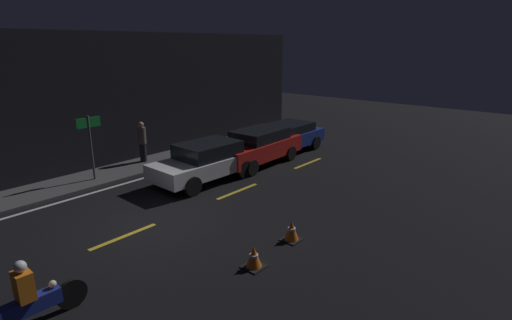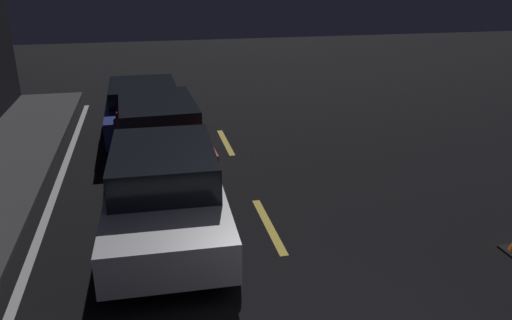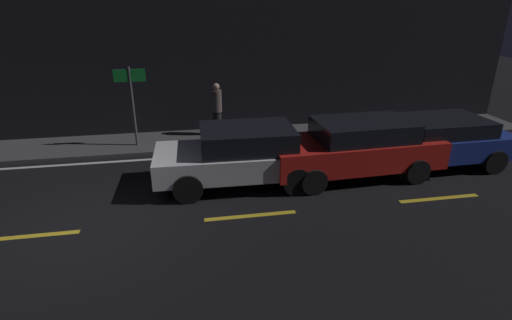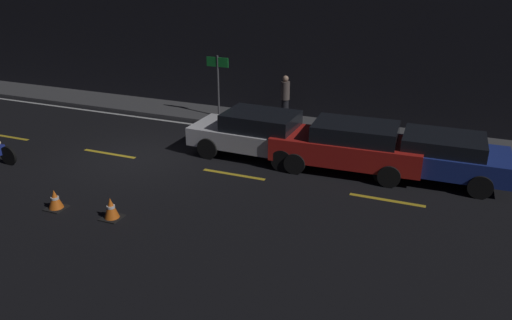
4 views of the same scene
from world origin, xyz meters
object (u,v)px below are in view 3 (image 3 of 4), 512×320
(taxi_red, at_px, (356,147))
(shop_sign, at_px, (131,91))
(pedestrian, at_px, (217,109))
(sedan_white, at_px, (241,154))
(sedan_blue, at_px, (436,140))

(taxi_red, relative_size, shop_sign, 1.87)
(pedestrian, relative_size, shop_sign, 0.72)
(sedan_white, distance_m, pedestrian, 3.65)
(sedan_blue, height_order, shop_sign, shop_sign)
(sedan_white, xyz_separation_m, sedan_blue, (5.49, 0.25, -0.05))
(sedan_blue, bearing_deg, pedestrian, -31.45)
(taxi_red, height_order, shop_sign, shop_sign)
(sedan_white, height_order, pedestrian, pedestrian)
(sedan_white, xyz_separation_m, taxi_red, (2.99, -0.03, 0.01))
(taxi_red, relative_size, sedan_blue, 1.10)
(sedan_blue, bearing_deg, taxi_red, 5.45)
(sedan_blue, distance_m, pedestrian, 6.68)
(sedan_blue, xyz_separation_m, shop_sign, (-8.32, 2.79, 1.08))
(taxi_red, height_order, pedestrian, pedestrian)
(sedan_white, relative_size, shop_sign, 1.73)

